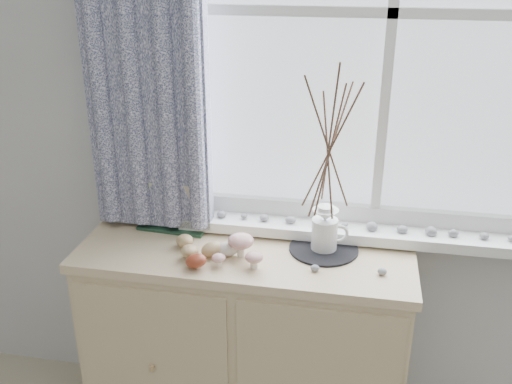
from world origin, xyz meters
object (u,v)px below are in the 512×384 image
(toadstool_cluster, at_px, (241,247))
(sideboard, at_px, (245,347))
(botanical_book, at_px, (169,207))
(twig_pitcher, at_px, (329,144))

(toadstool_cluster, bearing_deg, sideboard, 92.47)
(botanical_book, height_order, toadstool_cluster, botanical_book)
(botanical_book, bearing_deg, sideboard, -11.47)
(sideboard, xyz_separation_m, twig_pitcher, (0.28, 0.06, 0.82))
(botanical_book, distance_m, twig_pitcher, 0.65)
(sideboard, distance_m, toadstool_cluster, 0.48)
(sideboard, height_order, twig_pitcher, twig_pitcher)
(sideboard, relative_size, botanical_book, 4.00)
(toadstool_cluster, height_order, twig_pitcher, twig_pitcher)
(sideboard, bearing_deg, toadstool_cluster, -87.53)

